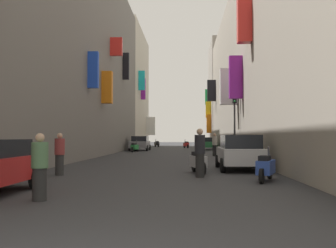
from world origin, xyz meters
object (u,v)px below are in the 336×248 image
at_px(scooter_green, 135,147).
at_px(pedestrian_far_away, 215,145).
at_px(parked_car_grey, 140,143).
at_px(parked_car_silver, 240,152).
at_px(pedestrian_near_left, 60,154).
at_px(pedestrian_mid_street, 203,144).
at_px(pedestrian_crossing, 200,153).
at_px(traffic_light_near_corner, 235,113).
at_px(parked_car_green, 208,143).
at_px(scooter_red, 186,145).
at_px(pedestrian_near_right, 40,167).
at_px(scooter_blue, 266,167).
at_px(scooter_silver, 198,162).
at_px(scooter_black, 157,144).

distance_m(scooter_green, pedestrian_far_away, 10.47).
distance_m(parked_car_grey, parked_car_silver, 24.47).
bearing_deg(pedestrian_near_left, pedestrian_mid_street, 74.11).
distance_m(pedestrian_crossing, traffic_light_near_corner, 12.72).
relative_size(parked_car_green, pedestrian_crossing, 2.32).
relative_size(pedestrian_near_left, pedestrian_far_away, 0.94).
bearing_deg(scooter_green, pedestrian_far_away, -47.15).
distance_m(parked_car_silver, pedestrian_near_left, 7.64).
distance_m(parked_car_grey, scooter_red, 10.08).
height_order(pedestrian_mid_street, pedestrian_far_away, pedestrian_far_away).
height_order(scooter_green, pedestrian_near_left, pedestrian_near_left).
bearing_deg(pedestrian_mid_street, pedestrian_near_right, -99.95).
distance_m(scooter_blue, pedestrian_mid_street, 24.23).
distance_m(scooter_silver, pedestrian_near_left, 5.42).
distance_m(parked_car_green, scooter_silver, 27.82).
bearing_deg(parked_car_green, scooter_red, 112.75).
relative_size(pedestrian_crossing, pedestrian_mid_street, 1.08).
bearing_deg(parked_car_grey, scooter_black, 87.05).
distance_m(parked_car_silver, scooter_blue, 4.26).
bearing_deg(scooter_blue, pedestrian_near_left, 167.72).
height_order(scooter_black, pedestrian_far_away, pedestrian_far_away).
bearing_deg(pedestrian_crossing, parked_car_silver, 59.16).
distance_m(parked_car_green, parked_car_silver, 26.23).
distance_m(parked_car_grey, pedestrian_crossing, 27.04).
relative_size(parked_car_grey, scooter_blue, 2.28).
relative_size(scooter_blue, pedestrian_near_right, 1.22).
relative_size(scooter_silver, pedestrian_near_left, 1.11).
height_order(scooter_silver, pedestrian_near_right, pedestrian_near_right).
bearing_deg(pedestrian_near_left, traffic_light_near_corner, 55.37).
bearing_deg(scooter_silver, scooter_black, 96.93).
bearing_deg(parked_car_green, pedestrian_near_right, -99.53).
bearing_deg(scooter_silver, pedestrian_crossing, -89.75).
relative_size(pedestrian_mid_street, traffic_light_near_corner, 0.36).
height_order(parked_car_silver, pedestrian_near_right, pedestrian_near_right).
bearing_deg(scooter_red, parked_car_grey, -119.12).
relative_size(scooter_green, pedestrian_crossing, 0.99).
xyz_separation_m(scooter_green, pedestrian_near_left, (0.17, -22.22, 0.33)).
bearing_deg(pedestrian_mid_street, pedestrian_near_left, -105.89).
height_order(parked_car_green, scooter_green, parked_car_green).
distance_m(parked_car_silver, pedestrian_far_away, 11.92).
distance_m(parked_car_green, scooter_black, 12.82).
bearing_deg(pedestrian_near_right, pedestrian_mid_street, 80.05).
xyz_separation_m(parked_car_silver, scooter_blue, (0.25, -4.24, -0.34)).
xyz_separation_m(pedestrian_near_left, pedestrian_mid_street, (6.43, 22.59, 0.01)).
bearing_deg(scooter_green, parked_car_grey, 89.20).
distance_m(scooter_green, scooter_silver, 21.80).
relative_size(pedestrian_crossing, pedestrian_far_away, 1.02).
height_order(parked_car_silver, pedestrian_mid_street, pedestrian_mid_street).
bearing_deg(pedestrian_near_right, scooter_red, 85.32).
relative_size(parked_car_silver, scooter_black, 2.15).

